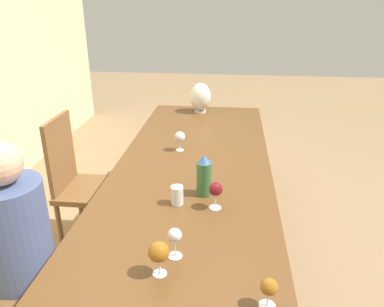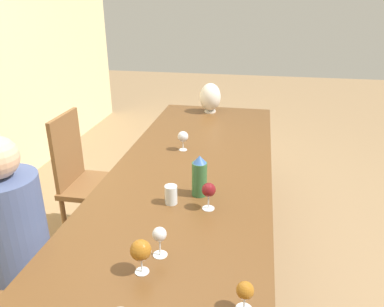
{
  "view_description": "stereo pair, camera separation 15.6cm",
  "coord_description": "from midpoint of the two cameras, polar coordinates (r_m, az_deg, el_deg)",
  "views": [
    {
      "loc": [
        -2.07,
        -0.23,
        1.77
      ],
      "look_at": [
        0.05,
        0.0,
        0.86
      ],
      "focal_mm": 35.0,
      "sensor_mm": 36.0,
      "label": 1
    },
    {
      "loc": [
        -2.05,
        -0.39,
        1.77
      ],
      "look_at": [
        0.05,
        0.0,
        0.86
      ],
      "focal_mm": 35.0,
      "sensor_mm": 36.0,
      "label": 2
    }
  ],
  "objects": [
    {
      "name": "dining_table",
      "position": [
        2.34,
        1.69,
        -4.15
      ],
      "size": [
        2.93,
        0.99,
        0.76
      ],
      "color": "brown",
      "rests_on": "ground_plane"
    },
    {
      "name": "vase",
      "position": [
        3.47,
        4.1,
        8.53
      ],
      "size": [
        0.19,
        0.19,
        0.27
      ],
      "color": "silver",
      "rests_on": "dining_table"
    },
    {
      "name": "wine_glass_4",
      "position": [
        1.88,
        4.95,
        -5.68
      ],
      "size": [
        0.07,
        0.07,
        0.14
      ],
      "color": "silver",
      "rests_on": "dining_table"
    },
    {
      "name": "chair_near",
      "position": [
        2.2,
        -24.74,
        -14.09
      ],
      "size": [
        0.44,
        0.44,
        0.99
      ],
      "color": "brown",
      "rests_on": "ground_plane"
    },
    {
      "name": "wine_glass_1",
      "position": [
        1.57,
        -2.08,
        -12.42
      ],
      "size": [
        0.06,
        0.06,
        0.14
      ],
      "color": "silver",
      "rests_on": "dining_table"
    },
    {
      "name": "water_bottle",
      "position": [
        2.0,
        3.38,
        -3.49
      ],
      "size": [
        0.08,
        0.08,
        0.23
      ],
      "color": "#336638",
      "rests_on": "dining_table"
    },
    {
      "name": "wine_glass_5",
      "position": [
        1.37,
        11.55,
        -19.97
      ],
      "size": [
        0.06,
        0.06,
        0.12
      ],
      "color": "silver",
      "rests_on": "dining_table"
    },
    {
      "name": "chair_far",
      "position": [
        2.9,
        -14.45,
        -3.36
      ],
      "size": [
        0.44,
        0.44,
        0.99
      ],
      "color": "brown",
      "rests_on": "ground_plane"
    },
    {
      "name": "wine_glass_0",
      "position": [
        1.48,
        -4.75,
        -14.59
      ],
      "size": [
        0.08,
        0.08,
        0.15
      ],
      "color": "silver",
      "rests_on": "dining_table"
    },
    {
      "name": "water_tumbler",
      "position": [
        1.95,
        -0.92,
        -6.33
      ],
      "size": [
        0.07,
        0.07,
        0.1
      ],
      "color": "silver",
      "rests_on": "dining_table"
    },
    {
      "name": "ground_plane",
      "position": [
        2.73,
        1.52,
        -17.36
      ],
      "size": [
        14.0,
        14.0,
        0.0
      ],
      "primitive_type": "plane",
      "color": "#937551"
    },
    {
      "name": "wine_glass_2",
      "position": [
        2.59,
        0.34,
        2.52
      ],
      "size": [
        0.08,
        0.08,
        0.14
      ],
      "color": "silver",
      "rests_on": "dining_table"
    },
    {
      "name": "person_near",
      "position": [
        2.09,
        -23.18,
        -11.9
      ],
      "size": [
        0.33,
        0.33,
        1.19
      ],
      "color": "#2D2D38",
      "rests_on": "ground_plane"
    }
  ]
}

